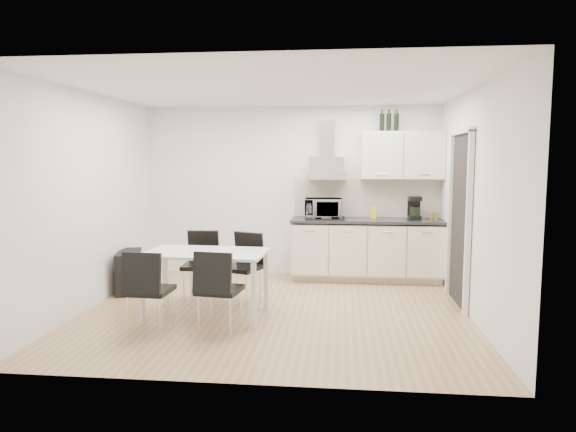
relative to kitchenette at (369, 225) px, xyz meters
name	(u,v)px	position (x,y,z in m)	size (l,w,h in m)	color
ground	(275,311)	(-1.18, -1.73, -0.83)	(4.50, 4.50, 0.00)	tan
wall_back	(291,191)	(-1.18, 0.27, 0.47)	(4.50, 0.10, 2.60)	white
wall_front	(241,224)	(-1.18, -3.73, 0.47)	(4.50, 0.10, 2.60)	white
wall_left	(90,201)	(-3.43, -1.73, 0.47)	(0.10, 4.00, 2.60)	white
wall_right	(474,204)	(1.07, -1.73, 0.47)	(0.10, 4.00, 2.60)	white
ceiling	(274,88)	(-1.18, -1.73, 1.77)	(4.50, 4.50, 0.00)	white
doorway	(459,220)	(1.03, -1.18, 0.22)	(0.08, 1.04, 2.10)	white
kitchenette	(369,225)	(0.00, 0.00, 0.00)	(2.22, 0.64, 2.52)	beige
dining_table	(206,259)	(-1.94, -1.98, -0.16)	(1.40, 0.85, 0.75)	white
chair_far_left	(200,267)	(-2.18, -1.38, -0.39)	(0.44, 0.50, 0.88)	black
chair_far_right	(241,269)	(-1.64, -1.45, -0.39)	(0.44, 0.50, 0.88)	black
chair_near_left	(150,291)	(-2.36, -2.62, -0.39)	(0.44, 0.50, 0.88)	black
chair_near_right	(220,291)	(-1.65, -2.53, -0.39)	(0.44, 0.50, 0.88)	black
guitar_amp	(129,271)	(-3.27, -1.04, -0.55)	(0.46, 0.71, 0.55)	black
floor_speaker	(213,264)	(-2.41, 0.17, -0.68)	(0.18, 0.16, 0.30)	black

